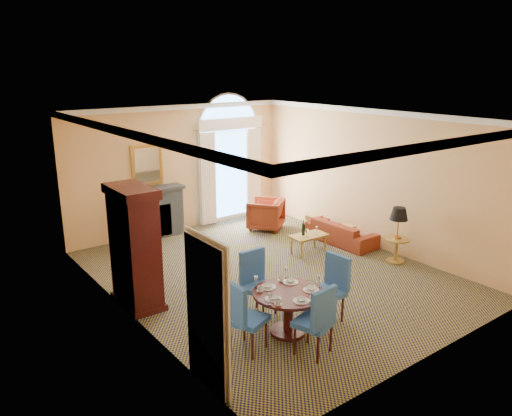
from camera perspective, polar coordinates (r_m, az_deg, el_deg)
ground at (r=10.34m, az=1.68°, el=-7.56°), size 7.50×7.50×0.00m
room_envelope at (r=10.12m, az=-0.68°, el=6.78°), size 6.04×7.52×3.45m
armoire at (r=8.97m, az=-13.67°, el=-4.58°), size 0.62×1.10×2.17m
dining_table at (r=8.00m, az=3.73°, el=-10.68°), size 1.14×1.14×0.92m
dining_chair_north at (r=8.56m, az=0.02°, el=-8.05°), size 0.63×0.63×1.12m
dining_chair_south at (r=7.40m, az=7.13°, el=-12.28°), size 0.62×0.62×1.12m
dining_chair_east at (r=8.48m, az=8.65°, el=-8.51°), size 0.55×0.54×1.12m
dining_chair_west at (r=7.46m, az=-1.60°, el=-11.92°), size 0.65×0.65×1.12m
sofa at (r=12.20m, az=9.70°, el=-2.71°), size 0.74×1.83×0.53m
armchair at (r=13.00m, az=1.12°, el=-0.71°), size 1.21×1.21×0.79m
coffee_table at (r=11.38m, az=6.02°, el=-3.19°), size 0.87×0.51×0.79m
side_table at (r=11.11m, az=15.91°, el=-2.16°), size 0.54×0.54×1.20m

